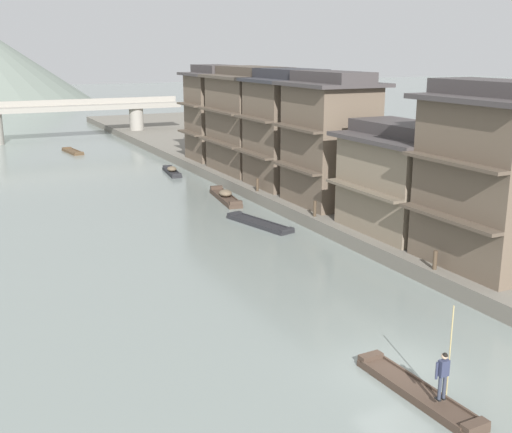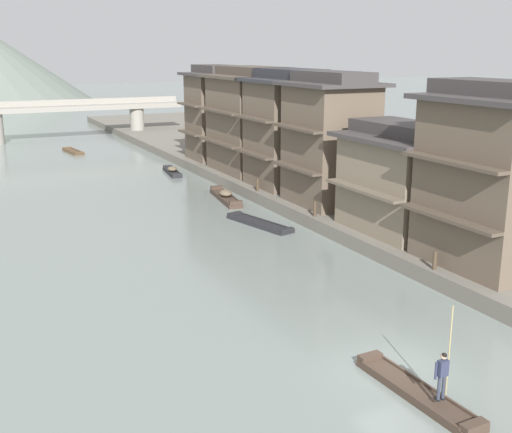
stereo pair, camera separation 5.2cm
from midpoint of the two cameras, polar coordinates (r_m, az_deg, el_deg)
ground_plane at (r=23.65m, az=12.79°, el=-12.98°), size 400.00×400.00×0.00m
riverbank_right at (r=55.27m, az=5.88°, el=3.78°), size 18.00×110.00×0.81m
boat_foreground_poled at (r=21.89m, az=14.35°, el=-15.10°), size 1.19×5.24×0.40m
boatman_person at (r=20.67m, az=16.57°, el=-13.14°), size 0.57×0.25×3.04m
boat_moored_nearest at (r=47.25m, az=-2.72°, el=1.79°), size 1.79×5.80×0.80m
boat_moored_second at (r=40.46m, az=0.34°, el=-0.64°), size 2.40×5.60×0.35m
boat_moored_third at (r=57.98m, az=-7.53°, el=4.07°), size 1.49×4.73×0.67m
boat_moored_far at (r=72.27m, az=-16.13°, el=5.64°), size 1.67×4.65×0.35m
house_waterfront_nearest at (r=31.71m, az=20.70°, el=3.36°), size 5.83×6.96×8.74m
house_waterfront_second at (r=36.92m, az=13.35°, el=3.35°), size 6.35×7.31×6.14m
house_waterfront_tall at (r=42.48m, az=6.71°, el=6.90°), size 5.63×6.40×8.74m
house_waterfront_narrow at (r=48.14m, az=3.02°, el=7.90°), size 6.47×6.20×8.74m
house_waterfront_far at (r=54.26m, az=-0.18°, el=8.67°), size 7.06×8.20×8.74m
house_waterfront_end at (r=60.31m, az=-3.60°, el=9.29°), size 5.85×5.51×8.74m
mooring_post_dock_near at (r=31.06m, az=15.87°, el=-3.80°), size 0.20×0.20×0.92m
mooring_post_dock_mid at (r=39.52m, az=5.37°, el=0.71°), size 0.20×0.20×0.99m
mooring_post_dock_far at (r=46.51m, az=0.17°, el=2.88°), size 0.20×0.20×0.94m
stone_bridge at (r=82.32m, az=-16.52°, el=8.89°), size 28.49×2.40×4.94m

